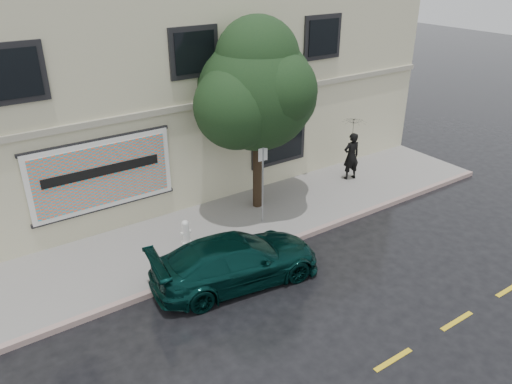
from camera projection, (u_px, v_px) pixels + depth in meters
ground at (292, 280)px, 13.28m from camera, size 90.00×90.00×0.00m
sidewalk at (229, 227)px, 15.66m from camera, size 20.00×3.50×0.15m
curb at (260, 252)px, 14.36m from camera, size 20.00×0.18×0.16m
road_marking at (393, 360)px, 10.68m from camera, size 19.00×0.12×0.01m
building at (145, 82)px, 18.43m from camera, size 20.00×8.12×7.00m
billboard at (102, 175)px, 14.41m from camera, size 4.30×0.16×2.20m
car at (236, 260)px, 12.96m from camera, size 4.70×2.55×1.30m
pedestrian at (351, 156)px, 18.43m from camera, size 0.72×0.54×1.80m
umbrella at (354, 124)px, 17.89m from camera, size 1.21×1.21×0.68m
street_tree at (257, 93)px, 15.14m from camera, size 3.52×3.52×5.61m
fire_hydrant at (186, 233)px, 14.47m from camera, size 0.32×0.30×0.78m
sign_pole at (263, 178)px, 15.20m from camera, size 0.31×0.05×2.51m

